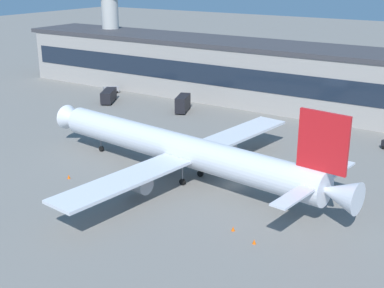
{
  "coord_description": "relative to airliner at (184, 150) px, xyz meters",
  "views": [
    {
      "loc": [
        38.9,
        -72.63,
        35.43
      ],
      "look_at": [
        -9.72,
        2.05,
        5.0
      ],
      "focal_mm": 48.91,
      "sensor_mm": 36.0,
      "label": 1
    }
  ],
  "objects": [
    {
      "name": "ground_plane",
      "position": [
        8.8,
        2.07,
        -5.25
      ],
      "size": [
        600.0,
        600.0,
        0.0
      ],
      "primitive_type": "plane",
      "color": "slate"
    },
    {
      "name": "terminal_building",
      "position": [
        8.8,
        56.08,
        2.81
      ],
      "size": [
        199.91,
        19.76,
        16.08
      ],
      "color": "#9E9993",
      "rests_on": "ground_plane"
    },
    {
      "name": "airliner",
      "position": [
        0.0,
        0.0,
        0.0
      ],
      "size": [
        64.19,
        55.36,
        16.58
      ],
      "color": "silver",
      "rests_on": "ground_plane"
    },
    {
      "name": "control_tower",
      "position": [
        -68.95,
        59.98,
        15.92
      ],
      "size": [
        10.33,
        10.33,
        34.15
      ],
      "color": "#B7B7B2",
      "rests_on": "ground_plane"
    },
    {
      "name": "catering_truck",
      "position": [
        -24.89,
        36.53,
        -2.96
      ],
      "size": [
        5.07,
        7.65,
        4.15
      ],
      "color": "black",
      "rests_on": "ground_plane"
    },
    {
      "name": "follow_me_car",
      "position": [
        -54.21,
        42.27,
        -4.16
      ],
      "size": [
        4.16,
        4.66,
        1.85
      ],
      "color": "gray",
      "rests_on": "ground_plane"
    },
    {
      "name": "fuel_truck",
      "position": [
        -47.34,
        33.58,
        -3.37
      ],
      "size": [
        6.56,
        8.69,
        3.35
      ],
      "color": "black",
      "rests_on": "ground_plane"
    },
    {
      "name": "traffic_cone_0",
      "position": [
        -16.81,
        -11.19,
        -4.9
      ],
      "size": [
        0.57,
        0.57,
        0.71
      ],
      "primitive_type": "cone",
      "color": "#F2590C",
      "rests_on": "ground_plane"
    },
    {
      "name": "traffic_cone_1",
      "position": [
        16.65,
        -12.24,
        -4.91
      ],
      "size": [
        0.54,
        0.54,
        0.68
      ],
      "primitive_type": "cone",
      "color": "#F2590C",
      "rests_on": "ground_plane"
    },
    {
      "name": "traffic_cone_2",
      "position": [
        20.79,
        -13.91,
        -4.92
      ],
      "size": [
        0.53,
        0.53,
        0.66
      ],
      "primitive_type": "cone",
      "color": "#F2590C",
      "rests_on": "ground_plane"
    }
  ]
}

